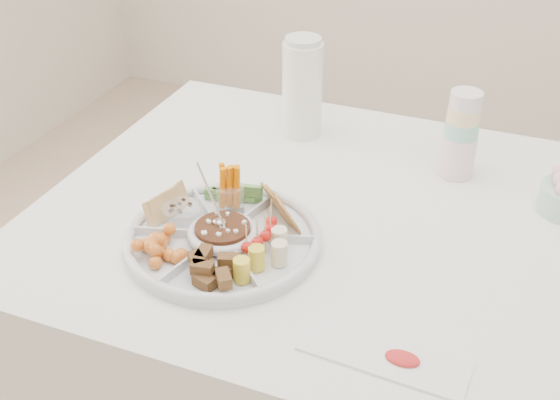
% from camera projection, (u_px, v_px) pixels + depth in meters
% --- Properties ---
extents(dining_table, '(1.52, 1.02, 0.76)m').
position_uv_depth(dining_table, '(387.00, 360.00, 1.64)').
color(dining_table, white).
rests_on(dining_table, floor).
extents(party_tray, '(0.47, 0.47, 0.04)m').
position_uv_depth(party_tray, '(223.00, 236.00, 1.37)').
color(party_tray, silver).
rests_on(party_tray, dining_table).
extents(bean_dip, '(0.13, 0.13, 0.04)m').
position_uv_depth(bean_dip, '(223.00, 233.00, 1.36)').
color(bean_dip, '#442D19').
rests_on(bean_dip, party_tray).
extents(tortillas, '(0.12, 0.12, 0.06)m').
position_uv_depth(tortillas, '(283.00, 211.00, 1.40)').
color(tortillas, brown).
rests_on(tortillas, party_tray).
extents(carrot_cucumber, '(0.14, 0.14, 0.10)m').
position_uv_depth(carrot_cucumber, '(232.00, 183.00, 1.45)').
color(carrot_cucumber, '#FF7F00').
rests_on(carrot_cucumber, party_tray).
extents(pita_raisins, '(0.14, 0.14, 0.06)m').
position_uv_depth(pita_raisins, '(173.00, 206.00, 1.42)').
color(pita_raisins, tan).
rests_on(pita_raisins, party_tray).
extents(cherries, '(0.14, 0.14, 0.05)m').
position_uv_depth(cherries, '(158.00, 247.00, 1.32)').
color(cherries, orange).
rests_on(cherries, party_tray).
extents(granola_chunks, '(0.13, 0.13, 0.05)m').
position_uv_depth(granola_chunks, '(211.00, 272.00, 1.25)').
color(granola_chunks, brown).
rests_on(granola_chunks, party_tray).
extents(banana_tomato, '(0.12, 0.12, 0.08)m').
position_uv_depth(banana_tomato, '(277.00, 244.00, 1.28)').
color(banana_tomato, '#F7EF6D').
rests_on(banana_tomato, party_tray).
extents(cup_stack, '(0.09, 0.09, 0.22)m').
position_uv_depth(cup_stack, '(461.00, 132.00, 1.55)').
color(cup_stack, '#B3BBB1').
rests_on(cup_stack, dining_table).
extents(thermos, '(0.11, 0.11, 0.26)m').
position_uv_depth(thermos, '(302.00, 86.00, 1.71)').
color(thermos, white).
rests_on(thermos, dining_table).
extents(placemat, '(0.28, 0.11, 0.01)m').
position_uv_depth(placemat, '(384.00, 356.00, 1.12)').
color(placemat, white).
rests_on(placemat, dining_table).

